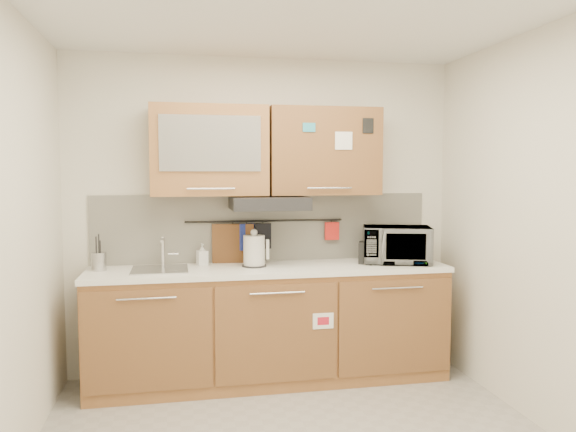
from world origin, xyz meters
name	(u,v)px	position (x,y,z in m)	size (l,w,h in m)	color
ceiling	(304,4)	(0.00, 0.00, 2.60)	(3.20, 3.20, 0.00)	white
wall_back	(264,216)	(0.00, 1.50, 1.30)	(3.20, 3.20, 0.00)	silver
wall_left	(4,243)	(-1.60, 0.00, 1.30)	(3.00, 3.00, 0.00)	silver
wall_right	(551,230)	(1.60, 0.00, 1.30)	(3.00, 3.00, 0.00)	silver
base_cabinet	(270,331)	(0.00, 1.19, 0.41)	(2.80, 0.64, 0.88)	#A9683C
countertop	(270,269)	(0.00, 1.19, 0.90)	(2.82, 0.62, 0.04)	white
backsplash	(264,228)	(0.00, 1.49, 1.20)	(2.80, 0.02, 0.56)	silver
upper_cabinets	(267,151)	(0.00, 1.32, 1.83)	(1.82, 0.37, 0.70)	#A9683C
range_hood	(269,203)	(0.00, 1.25, 1.42)	(0.60, 0.46, 0.10)	black
sink	(160,269)	(-0.85, 1.21, 0.92)	(0.42, 0.40, 0.26)	silver
utensil_rail	(265,221)	(0.00, 1.45, 1.26)	(0.02, 0.02, 1.30)	black
utensil_crock	(99,261)	(-1.30, 1.27, 0.99)	(0.15, 0.15, 0.28)	#ADAEB2
kettle	(254,252)	(-0.12, 1.23, 1.04)	(0.21, 0.19, 0.30)	silver
toaster	(373,253)	(0.85, 1.18, 1.01)	(0.27, 0.21, 0.18)	black
microwave	(397,245)	(1.05, 1.18, 1.07)	(0.54, 0.37, 0.30)	#999999
soap_bottle	(202,254)	(-0.52, 1.37, 1.01)	(0.08, 0.08, 0.17)	#999999
cutting_board	(233,250)	(-0.27, 1.44, 1.03)	(0.34, 0.03, 0.42)	brown
oven_mitt	(247,237)	(-0.15, 1.44, 1.13)	(0.13, 0.03, 0.22)	navy
dark_pouch	(263,236)	(-0.02, 1.44, 1.14)	(0.13, 0.04, 0.21)	black
pot_holder	(332,231)	(0.57, 1.44, 1.17)	(0.12, 0.02, 0.15)	red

